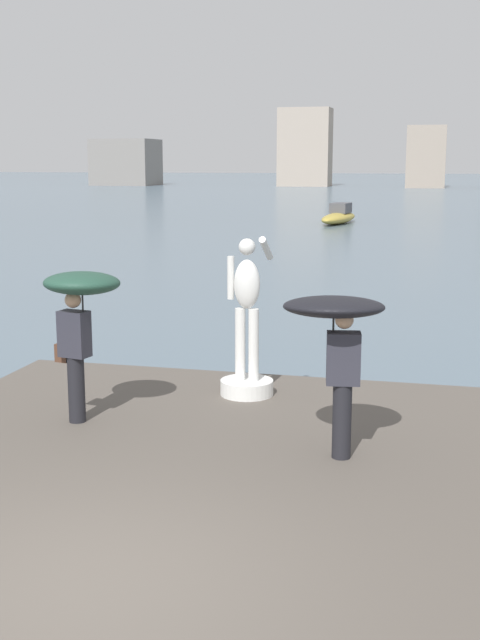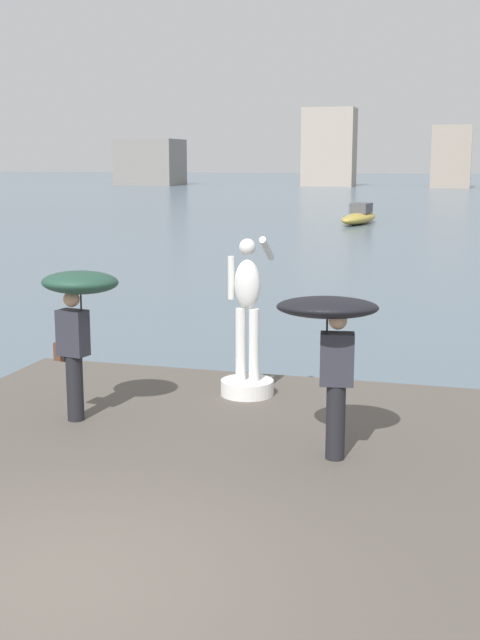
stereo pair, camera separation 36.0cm
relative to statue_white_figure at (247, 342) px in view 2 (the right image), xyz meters
The scene contains 7 objects.
ground_plane 34.39m from the statue_white_figure, 90.09° to the left, with size 400.00×400.00×0.00m, color slate.
pier 3.84m from the statue_white_figure, 90.82° to the right, with size 7.86×9.85×0.40m, color #564F47.
statue_white_figure is the anchor object (origin of this frame).
onlooker_left 2.63m from the statue_white_figure, 135.27° to the right, with size 1.15×1.16×2.01m.
onlooker_right 2.85m from the statue_white_figure, 55.17° to the right, with size 1.32×1.33×1.92m.
boat_near 38.89m from the statue_white_figure, 95.17° to the left, with size 2.19×5.67×1.23m.
distant_skyline 108.19m from the statue_white_figure, 93.27° to the left, with size 97.90×10.87×12.64m.
Camera 2 is at (3.10, -5.60, 3.78)m, focal length 46.15 mm.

